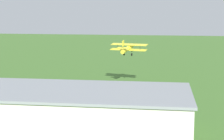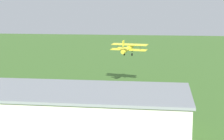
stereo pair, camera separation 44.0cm
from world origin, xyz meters
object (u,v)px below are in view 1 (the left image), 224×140
object	(u,v)px
person_by_parked_cars	(133,99)
hangar	(65,111)
biplane	(128,48)
person_crossing_taxiway	(148,100)
car_blue	(0,98)

from	to	relation	value
person_by_parked_cars	hangar	bearing A→B (deg)	67.89
biplane	person_by_parked_cars	xyz separation A→B (m)	(-3.36, 16.19, -8.05)
person_crossing_taxiway	hangar	bearing A→B (deg)	59.55
biplane	person_crossing_taxiway	size ratio (longest dim) A/B	5.50
hangar	person_crossing_taxiway	bearing A→B (deg)	-120.45
biplane	person_crossing_taxiway	distance (m)	19.82
biplane	person_by_parked_cars	distance (m)	18.39
hangar	car_blue	distance (m)	22.75
car_blue	person_crossing_taxiway	distance (m)	28.11
car_blue	person_crossing_taxiway	world-z (taller)	person_crossing_taxiway
biplane	person_by_parked_cars	world-z (taller)	biplane
hangar	person_crossing_taxiway	distance (m)	20.67
hangar	person_crossing_taxiway	xyz separation A→B (m)	(-10.41, -17.71, -2.29)
hangar	person_by_parked_cars	xyz separation A→B (m)	(-7.53, -18.53, -2.29)
person_crossing_taxiway	person_by_parked_cars	distance (m)	3.00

